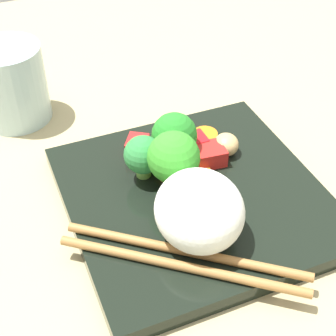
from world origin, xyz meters
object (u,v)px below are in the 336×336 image
drinking_glass (11,84)px  square_plate (194,198)px  broccoli_floret_0 (177,135)px  rice_mound (199,210)px  chopstick_pair (184,258)px  carrot_slice_1 (173,172)px

drinking_glass → square_plate: bearing=122.2°
broccoli_floret_0 → drinking_glass: (13.51, -15.96, -0.25)cm
square_plate → drinking_glass: bearing=-57.8°
square_plate → rice_mound: bearing=68.6°
chopstick_pair → rice_mound: bearing=80.4°
broccoli_floret_0 → chopstick_pair: broccoli_floret_0 is taller
carrot_slice_1 → square_plate: bearing=107.7°
rice_mound → drinking_glass: 28.48cm
square_plate → carrot_slice_1: size_ratio=7.74×
carrot_slice_1 → rice_mound: bearing=82.8°
rice_mound → broccoli_floret_0: 10.44cm
square_plate → drinking_glass: drinking_glass is taller
square_plate → carrot_slice_1: carrot_slice_1 is taller
square_plate → broccoli_floret_0: 6.40cm
broccoli_floret_0 → carrot_slice_1: size_ratio=1.79×
carrot_slice_1 → chopstick_pair: 10.79cm
rice_mound → chopstick_pair: (2.26, 2.12, -2.74)cm
rice_mound → broccoli_floret_0: (-2.25, -10.20, -0.04)cm
broccoli_floret_0 → drinking_glass: bearing=-49.8°
rice_mound → carrot_slice_1: rice_mound is taller
square_plate → drinking_glass: (13.26, -21.04, 3.64)cm
square_plate → rice_mound: 6.76cm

